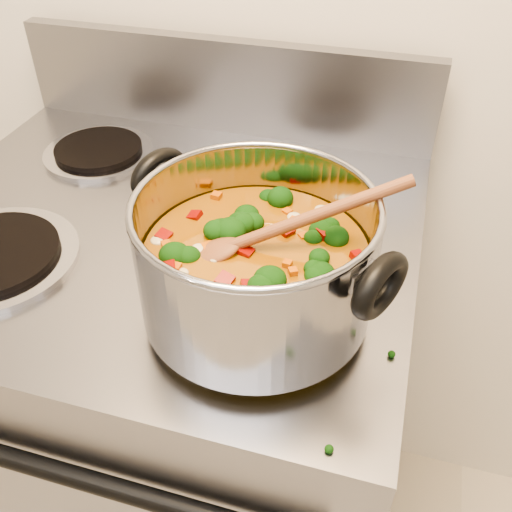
{
  "coord_description": "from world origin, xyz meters",
  "views": [
    {
      "loc": [
        0.26,
        0.56,
        1.4
      ],
      "look_at": [
        0.13,
        1.02,
        1.01
      ],
      "focal_mm": 40.0,
      "sensor_mm": 36.0,
      "label": 1
    }
  ],
  "objects": [
    {
      "name": "stockpot",
      "position": [
        0.13,
        1.02,
        1.0
      ],
      "size": [
        0.32,
        0.26,
        0.16
      ],
      "rotation": [
        0.0,
        0.0,
        -0.42
      ],
      "color": "gray",
      "rests_on": "electric_range"
    },
    {
      "name": "wooden_spoon",
      "position": [
        0.14,
        1.02,
        1.04
      ],
      "size": [
        0.23,
        0.11,
        0.1
      ],
      "rotation": [
        0.0,
        0.0,
        0.39
      ],
      "color": "brown",
      "rests_on": "stockpot"
    },
    {
      "name": "cooktop_crumbs",
      "position": [
        0.08,
        1.04,
        0.92
      ],
      "size": [
        0.36,
        0.08,
        0.01
      ],
      "color": "black",
      "rests_on": "electric_range"
    },
    {
      "name": "electric_range",
      "position": [
        -0.05,
        1.16,
        0.47
      ],
      "size": [
        0.73,
        0.66,
        1.08
      ],
      "color": "gray",
      "rests_on": "ground"
    }
  ]
}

